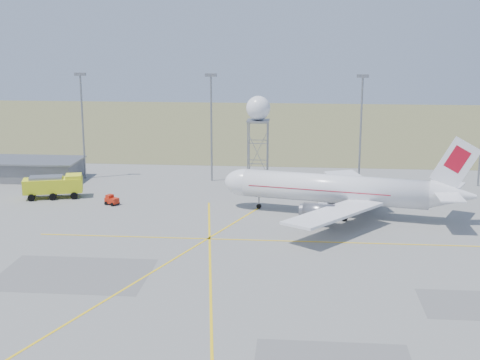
# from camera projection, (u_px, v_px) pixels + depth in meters

# --- Properties ---
(ground) EXTENTS (400.00, 400.00, 0.00)m
(ground) POSITION_uv_depth(u_px,v_px,m) (226.00, 338.00, 63.88)
(ground) COLOR gray
(ground) RESTS_ON ground
(grass_strip) EXTENTS (400.00, 120.00, 0.03)m
(grass_strip) POSITION_uv_depth(u_px,v_px,m) (277.00, 126.00, 199.75)
(grass_strip) COLOR #636C3B
(grass_strip) RESTS_ON ground
(building_grey) EXTENTS (19.00, 10.00, 3.90)m
(building_grey) POSITION_uv_depth(u_px,v_px,m) (32.00, 169.00, 129.45)
(building_grey) COLOR gray
(building_grey) RESTS_ON ground
(mast_a) EXTENTS (2.20, 0.50, 20.50)m
(mast_a) POSITION_uv_depth(u_px,v_px,m) (82.00, 117.00, 128.25)
(mast_a) COLOR gray
(mast_a) RESTS_ON ground
(mast_b) EXTENTS (2.20, 0.50, 20.50)m
(mast_b) POSITION_uv_depth(u_px,v_px,m) (211.00, 118.00, 126.09)
(mast_b) COLOR gray
(mast_b) RESTS_ON ground
(mast_c) EXTENTS (2.20, 0.50, 20.50)m
(mast_c) POSITION_uv_depth(u_px,v_px,m) (361.00, 120.00, 123.67)
(mast_c) COLOR gray
(mast_c) RESTS_ON ground
(airliner_main) EXTENTS (39.19, 37.47, 13.41)m
(airliner_main) POSITION_uv_depth(u_px,v_px,m) (338.00, 190.00, 104.39)
(airliner_main) COLOR white
(airliner_main) RESTS_ON ground
(radar_tower) EXTENTS (4.54, 4.54, 16.44)m
(radar_tower) POSITION_uv_depth(u_px,v_px,m) (258.00, 134.00, 125.73)
(radar_tower) COLOR gray
(radar_tower) RESTS_ON ground
(fire_truck) EXTENTS (10.48, 6.10, 3.98)m
(fire_truck) POSITION_uv_depth(u_px,v_px,m) (55.00, 187.00, 115.55)
(fire_truck) COLOR yellow
(fire_truck) RESTS_ON ground
(baggage_tug) EXTENTS (2.54, 2.43, 1.66)m
(baggage_tug) POSITION_uv_depth(u_px,v_px,m) (112.00, 201.00, 111.31)
(baggage_tug) COLOR red
(baggage_tug) RESTS_ON ground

